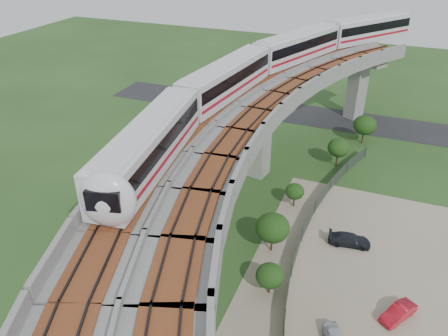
{
  "coord_description": "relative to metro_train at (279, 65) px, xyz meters",
  "views": [
    {
      "loc": [
        13.5,
        -32.31,
        26.31
      ],
      "look_at": [
        1.47,
        -1.94,
        7.5
      ],
      "focal_mm": 35.0,
      "sensor_mm": 36.0,
      "label": 1
    }
  ],
  "objects": [
    {
      "name": "metro_train",
      "position": [
        0.0,
        0.0,
        0.0
      ],
      "size": [
        18.65,
        59.71,
        3.64
      ],
      "color": "silver",
      "rests_on": "ground"
    },
    {
      "name": "tree_3",
      "position": [
        4.33,
        -15.64,
        -9.73
      ],
      "size": [
        3.05,
        3.05,
        3.88
      ],
      "color": "#382314",
      "rests_on": "ground"
    },
    {
      "name": "car_red",
      "position": [
        15.36,
        -19.56,
        -11.73
      ],
      "size": [
        2.74,
        3.35,
        1.07
      ],
      "primitive_type": "imported",
      "rotation": [
        0.0,
        0.0,
        -0.58
      ],
      "color": "#B6101F",
      "rests_on": "dirt_lot"
    },
    {
      "name": "tree_2",
      "position": [
        4.54,
        -7.99,
        -10.48
      ],
      "size": [
        1.96,
        1.96,
        2.67
      ],
      "color": "#382314",
      "rests_on": "ground"
    },
    {
      "name": "ground",
      "position": [
        -1.87,
        -13.39,
        -12.31
      ],
      "size": [
        160.0,
        160.0,
        0.0
      ],
      "primitive_type": "plane",
      "color": "#28451B",
      "rests_on": "ground"
    },
    {
      "name": "car_dark",
      "position": [
        10.79,
        -12.21,
        -11.72
      ],
      "size": [
        4.0,
        2.11,
        1.1
      ],
      "primitive_type": "imported",
      "rotation": [
        0.0,
        0.0,
        1.72
      ],
      "color": "black",
      "rests_on": "dirt_lot"
    },
    {
      "name": "asphalt_road",
      "position": [
        -1.87,
        16.61,
        -12.29
      ],
      "size": [
        60.0,
        8.0,
        0.03
      ],
      "primitive_type": "cube",
      "color": "#232326",
      "rests_on": "ground"
    },
    {
      "name": "fence",
      "position": [
        7.88,
        -13.39,
        -11.56
      ],
      "size": [
        3.87,
        38.73,
        1.5
      ],
      "color": "#2D382D",
      "rests_on": "ground"
    },
    {
      "name": "tree_4",
      "position": [
        5.59,
        -20.66,
        -10.48
      ],
      "size": [
        2.27,
        2.27,
        2.8
      ],
      "color": "#382314",
      "rests_on": "ground"
    },
    {
      "name": "dirt_lot",
      "position": [
        12.13,
        -15.39,
        -12.29
      ],
      "size": [
        18.0,
        26.0,
        0.04
      ],
      "primitive_type": "cube",
      "color": "gray",
      "rests_on": "ground"
    },
    {
      "name": "viaduct",
      "position": [
        1.97,
        -13.39,
        -3.26
      ],
      "size": [
        19.58,
        73.98,
        11.4
      ],
      "color": "#99968E",
      "rests_on": "ground"
    },
    {
      "name": "tree_1",
      "position": [
        7.32,
        2.31,
        -9.83
      ],
      "size": [
        2.6,
        2.6,
        3.59
      ],
      "color": "#382314",
      "rests_on": "ground"
    },
    {
      "name": "tree_0",
      "position": [
        9.52,
        9.89,
        -9.7
      ],
      "size": [
        3.02,
        3.02,
        3.9
      ],
      "color": "#382314",
      "rests_on": "ground"
    }
  ]
}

